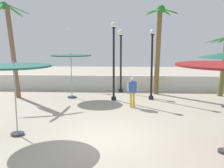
% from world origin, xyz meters
% --- Properties ---
extents(ground_plane, '(56.00, 56.00, 0.00)m').
position_xyz_m(ground_plane, '(0.00, 0.00, 0.00)').
color(ground_plane, '#B2A893').
extents(boundary_wall, '(25.20, 0.30, 1.05)m').
position_xyz_m(boundary_wall, '(0.00, 9.27, 0.53)').
color(boundary_wall, silver).
rests_on(boundary_wall, ground_plane).
extents(patio_umbrella_0, '(2.37, 2.37, 2.66)m').
position_xyz_m(patio_umbrella_0, '(-2.61, 6.73, 2.36)').
color(patio_umbrella_0, '#333338').
rests_on(patio_umbrella_0, ground_plane).
extents(patio_umbrella_4, '(2.57, 2.57, 2.63)m').
position_xyz_m(patio_umbrella_4, '(-3.21, 0.23, 2.34)').
color(patio_umbrella_4, '#333338').
rests_on(patio_umbrella_4, ground_plane).
extents(palm_tree_1, '(2.15, 2.24, 5.59)m').
position_xyz_m(palm_tree_1, '(2.66, 8.25, 3.44)').
color(palm_tree_1, brown).
rests_on(palm_tree_1, ground_plane).
extents(palm_tree_2, '(2.82, 3.00, 5.63)m').
position_xyz_m(palm_tree_2, '(-6.18, 6.64, 3.50)').
color(palm_tree_2, brown).
rests_on(palm_tree_2, ground_plane).
extents(lamp_post_0, '(0.31, 0.31, 4.40)m').
position_xyz_m(lamp_post_0, '(-0.07, 6.19, 2.44)').
color(lamp_post_0, black).
rests_on(lamp_post_0, ground_plane).
extents(lamp_post_2, '(0.30, 0.30, 4.02)m').
position_xyz_m(lamp_post_2, '(2.10, 6.54, 2.17)').
color(lamp_post_2, black).
rests_on(lamp_post_2, ground_plane).
extents(lamp_post_3, '(0.39, 0.39, 4.13)m').
position_xyz_m(lamp_post_3, '(0.27, 8.72, 2.63)').
color(lamp_post_3, black).
rests_on(lamp_post_3, ground_plane).
extents(guest_0, '(0.52, 0.36, 1.55)m').
position_xyz_m(guest_0, '(0.97, 4.56, 0.93)').
color(guest_0, gold).
rests_on(guest_0, ground_plane).
extents(seagull_0, '(0.92, 0.60, 0.14)m').
position_xyz_m(seagull_0, '(-3.69, 10.85, 4.34)').
color(seagull_0, white).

